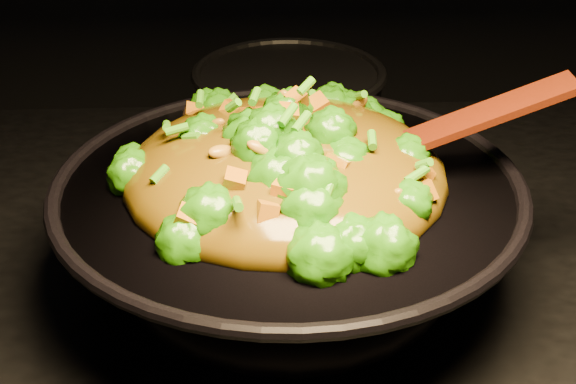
{
  "coord_description": "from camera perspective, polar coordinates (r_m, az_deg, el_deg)",
  "views": [
    {
      "loc": [
        -0.07,
        -0.72,
        1.41
      ],
      "look_at": [
        -0.04,
        -0.02,
        1.01
      ],
      "focal_mm": 50.0,
      "sensor_mm": 36.0,
      "label": 1
    }
  ],
  "objects": [
    {
      "name": "wok",
      "position": [
        0.82,
        0.03,
        -3.28
      ],
      "size": [
        0.5,
        0.5,
        0.13
      ],
      "primitive_type": null,
      "rotation": [
        0.0,
        0.0,
        0.11
      ],
      "color": "black",
      "rests_on": "stovetop"
    },
    {
      "name": "back_pot",
      "position": [
        1.07,
        0.07,
        5.34
      ],
      "size": [
        0.29,
        0.29,
        0.14
      ],
      "primitive_type": "cylinder",
      "rotation": [
        0.0,
        0.0,
        0.22
      ],
      "color": "black",
      "rests_on": "stovetop"
    },
    {
      "name": "spatula",
      "position": [
        0.8,
        10.38,
        4.15
      ],
      "size": [
        0.26,
        0.05,
        0.11
      ],
      "primitive_type": "cube",
      "rotation": [
        0.0,
        -0.38,
        -0.02
      ],
      "color": "#371304",
      "rests_on": "wok"
    },
    {
      "name": "stir_fry",
      "position": [
        0.77,
        -0.2,
        4.47
      ],
      "size": [
        0.38,
        0.38,
        0.11
      ],
      "primitive_type": null,
      "rotation": [
        0.0,
        0.0,
        0.2
      ],
      "color": "#2A7B08",
      "rests_on": "wok"
    }
  ]
}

